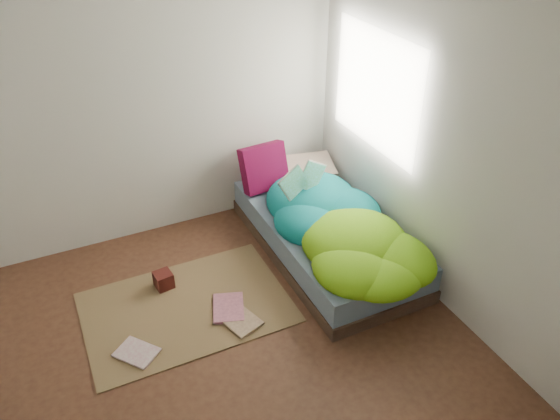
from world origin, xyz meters
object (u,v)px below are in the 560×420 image
object	(u,v)px
wooden_box	(164,280)
floor_book_b	(213,309)
floor_book_a	(127,363)
bed	(326,236)
open_book	(304,170)
pillow_magenta	(264,168)

from	to	relation	value
wooden_box	floor_book_b	xyz separation A→B (m)	(0.27, -0.45, -0.05)
floor_book_a	floor_book_b	distance (m)	0.78
bed	floor_book_a	bearing A→B (deg)	-163.96
open_book	floor_book_b	distance (m)	1.39
bed	floor_book_a	xyz separation A→B (m)	(-1.93, -0.55, -0.15)
pillow_magenta	floor_book_a	size ratio (longest dim) A/B	1.50
pillow_magenta	wooden_box	xyz separation A→B (m)	(-1.20, -0.61, -0.48)
pillow_magenta	floor_book_b	size ratio (longest dim) A/B	1.34
bed	pillow_magenta	bearing A→B (deg)	108.93
pillow_magenta	floor_book_a	distance (m)	2.19
wooden_box	floor_book_b	world-z (taller)	wooden_box
bed	open_book	bearing A→B (deg)	130.41
bed	wooden_box	size ratio (longest dim) A/B	14.25
floor_book_a	floor_book_b	world-z (taller)	floor_book_b
floor_book_b	wooden_box	bearing A→B (deg)	140.42
pillow_magenta	floor_book_b	distance (m)	1.51
wooden_box	floor_book_a	size ratio (longest dim) A/B	0.48
floor_book_b	floor_book_a	bearing A→B (deg)	-141.70
floor_book_a	bed	bearing A→B (deg)	-22.73
open_book	floor_book_a	xyz separation A→B (m)	(-1.78, -0.73, -0.78)
bed	floor_book_a	world-z (taller)	bed
pillow_magenta	open_book	world-z (taller)	open_book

